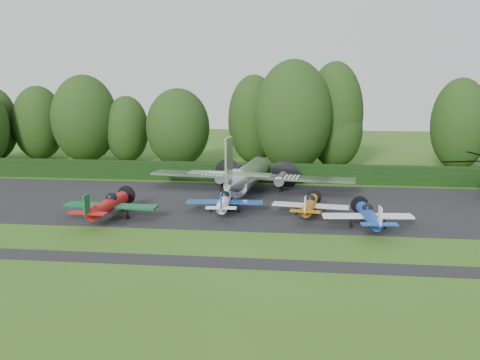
# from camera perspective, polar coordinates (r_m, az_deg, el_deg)

# --- Properties ---
(ground) EXTENTS (160.00, 160.00, 0.00)m
(ground) POSITION_cam_1_polar(r_m,az_deg,el_deg) (40.08, -0.95, -5.91)
(ground) COLOR #325919
(ground) RESTS_ON ground
(apron) EXTENTS (70.00, 18.00, 0.01)m
(apron) POSITION_cam_1_polar(r_m,az_deg,el_deg) (49.66, 0.58, -2.56)
(apron) COLOR black
(apron) RESTS_ON ground
(taxiway_verge) EXTENTS (70.00, 2.00, 0.00)m
(taxiway_verge) POSITION_cam_1_polar(r_m,az_deg,el_deg) (34.45, -2.29, -8.80)
(taxiway_verge) COLOR black
(taxiway_verge) RESTS_ON ground
(hedgerow) EXTENTS (90.00, 1.60, 2.00)m
(hedgerow) POSITION_cam_1_polar(r_m,az_deg,el_deg) (60.36, 1.70, -0.12)
(hedgerow) COLOR black
(hedgerow) RESTS_ON ground
(transport_plane) EXTENTS (21.15, 16.22, 6.78)m
(transport_plane) POSITION_cam_1_polar(r_m,az_deg,el_deg) (53.64, 0.90, 0.52)
(transport_plane) COLOR silver
(transport_plane) RESTS_ON ground
(light_plane_red) EXTENTS (7.85, 8.26, 3.02)m
(light_plane_red) POSITION_cam_1_polar(r_m,az_deg,el_deg) (45.30, -13.87, -2.60)
(light_plane_red) COLOR #A90F10
(light_plane_red) RESTS_ON ground
(light_plane_white) EXTENTS (6.65, 6.99, 2.56)m
(light_plane_white) POSITION_cam_1_polar(r_m,az_deg,el_deg) (46.11, -1.68, -2.28)
(light_plane_white) COLOR white
(light_plane_white) RESTS_ON ground
(light_plane_orange) EXTENTS (6.43, 6.76, 2.47)m
(light_plane_orange) POSITION_cam_1_polar(r_m,az_deg,el_deg) (45.35, 7.45, -2.64)
(light_plane_orange) COLOR #BA610A
(light_plane_orange) RESTS_ON ground
(light_plane_blue) EXTENTS (7.01, 7.37, 2.69)m
(light_plane_blue) POSITION_cam_1_polar(r_m,az_deg,el_deg) (42.45, 13.58, -3.69)
(light_plane_blue) COLOR #183A95
(light_plane_blue) RESTS_ON ground
(tree_0) EXTENTS (7.05, 7.05, 11.52)m
(tree_0) POSITION_cam_1_polar(r_m,az_deg,el_deg) (72.07, 22.39, 5.49)
(tree_0) COLOR black
(tree_0) RESTS_ON ground
(tree_1) EXTENTS (8.23, 8.23, 10.17)m
(tree_1) POSITION_cam_1_polar(r_m,az_deg,el_deg) (70.08, -6.63, 5.56)
(tree_1) COLOR black
(tree_1) RESTS_ON ground
(tree_2) EXTENTS (5.93, 5.93, 9.07)m
(tree_2) POSITION_cam_1_polar(r_m,az_deg,el_deg) (74.90, -11.98, 5.32)
(tree_2) COLOR black
(tree_2) RESTS_ON ground
(tree_3) EXTENTS (7.11, 7.11, 10.38)m
(tree_3) POSITION_cam_1_polar(r_m,az_deg,el_deg) (80.46, -20.69, 5.70)
(tree_3) COLOR black
(tree_3) RESTS_ON ground
(tree_4) EXTENTS (9.47, 9.47, 13.74)m
(tree_4) POSITION_cam_1_polar(r_m,az_deg,el_deg) (66.32, 5.70, 6.82)
(tree_4) COLOR black
(tree_4) RESTS_ON ground
(tree_5) EXTENTS (8.92, 8.92, 11.89)m
(tree_5) POSITION_cam_1_polar(r_m,az_deg,el_deg) (76.31, -16.25, 6.29)
(tree_5) COLOR black
(tree_5) RESTS_ON ground
(tree_8) EXTENTS (6.68, 6.68, 9.67)m
(tree_8) POSITION_cam_1_polar(r_m,az_deg,el_deg) (69.85, 10.24, 5.23)
(tree_8) COLOR black
(tree_8) RESTS_ON ground
(tree_9) EXTENTS (6.95, 6.95, 11.89)m
(tree_9) POSITION_cam_1_polar(r_m,az_deg,el_deg) (72.32, 1.48, 6.48)
(tree_9) COLOR black
(tree_9) RESTS_ON ground
(tree_12) EXTENTS (7.31, 7.31, 13.55)m
(tree_12) POSITION_cam_1_polar(r_m,az_deg,el_deg) (69.91, 10.05, 6.84)
(tree_12) COLOR black
(tree_12) RESTS_ON ground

